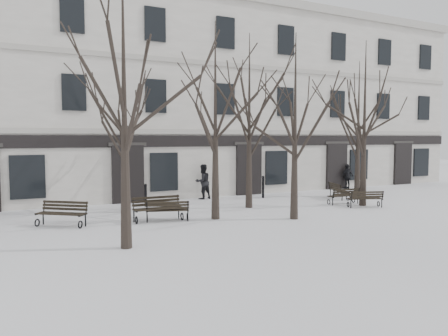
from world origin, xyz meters
TOP-DOWN VIEW (x-y plane):
  - ground at (0.00, 0.00)m, footprint 100.00×100.00m
  - building at (0.00, 12.96)m, footprint 40.40×10.20m
  - tree_0 at (-5.87, -0.96)m, footprint 6.06×6.06m
  - tree_1 at (-1.47, 2.04)m, footprint 5.50×5.50m
  - tree_2 at (1.36, 0.61)m, footprint 5.19×5.19m
  - tree_3 at (6.41, 1.96)m, footprint 5.51×5.51m
  - tree_4 at (-4.36, 5.28)m, footprint 5.27×5.27m
  - tree_5 at (1.18, 3.92)m, footprint 5.65×5.65m
  - tree_6 at (8.70, 4.73)m, footprint 5.25×5.25m
  - bench_0 at (-3.69, 2.69)m, footprint 1.96×0.75m
  - bench_1 at (-3.39, 2.40)m, footprint 1.75×1.08m
  - bench_2 at (6.07, 1.44)m, footprint 1.68×1.08m
  - bench_3 at (-7.17, 3.31)m, footprint 1.83×1.65m
  - bench_4 at (5.90, 2.69)m, footprint 1.63×0.70m
  - bench_5 at (7.02, 4.40)m, footprint 1.11×1.77m
  - bollard_a at (-3.07, 6.37)m, footprint 0.14×0.14m
  - bollard_b at (3.52, 6.41)m, footprint 0.16×0.16m
  - pedestrian_b at (0.42, 7.51)m, footprint 1.04×0.89m
  - pedestrian_c at (10.66, 7.64)m, footprint 0.95×0.43m

SIDE VIEW (x-z plane):
  - ground at x=0.00m, z-range 0.00..0.00m
  - pedestrian_b at x=0.42m, z-range -0.93..0.93m
  - pedestrian_c at x=10.66m, z-range -0.80..0.80m
  - bench_4 at x=5.90m, z-range 0.03..0.84m
  - bench_2 at x=6.07m, z-range 0.04..0.84m
  - bench_1 at x=-3.39m, z-range 0.04..0.88m
  - bench_5 at x=7.02m, z-range 0.04..0.88m
  - bench_3 at x=-7.17m, z-range 0.04..0.97m
  - bench_0 at x=-3.69m, z-range 0.04..1.02m
  - bollard_a at x=-3.07m, z-range 0.04..1.13m
  - bollard_b at x=3.52m, z-range 0.04..1.26m
  - tree_2 at x=1.36m, z-range 0.93..8.33m
  - tree_6 at x=8.70m, z-range 0.94..8.44m
  - tree_4 at x=-4.36m, z-range 0.94..8.46m
  - tree_1 at x=-1.47m, z-range 0.98..8.84m
  - tree_3 at x=6.41m, z-range 0.98..8.85m
  - tree_5 at x=1.18m, z-range 1.01..9.08m
  - tree_0 at x=-5.87m, z-range 1.08..9.74m
  - building at x=0.00m, z-range -0.18..11.22m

